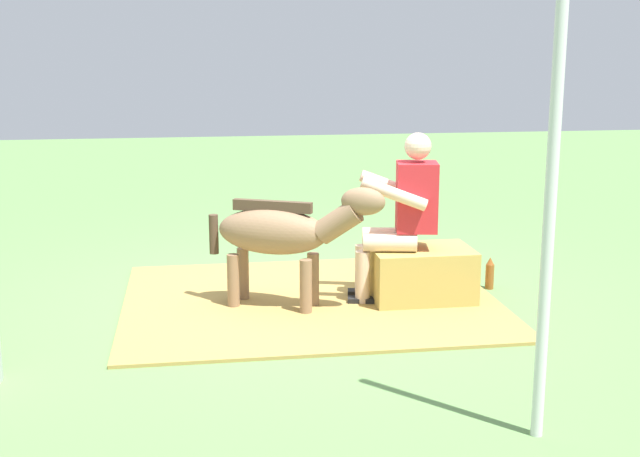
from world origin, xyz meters
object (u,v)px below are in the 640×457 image
(person_seated, at_px, (402,212))
(soda_bottle, at_px, (490,274))
(tent_pole_left, at_px, (550,207))
(pony_standing, at_px, (284,233))
(hay_bale, at_px, (421,275))

(person_seated, relative_size, soda_bottle, 4.95)
(person_seated, height_order, soda_bottle, person_seated)
(tent_pole_left, bearing_deg, person_seated, -86.64)
(soda_bottle, distance_m, tent_pole_left, 2.81)
(pony_standing, distance_m, soda_bottle, 1.78)
(pony_standing, height_order, soda_bottle, pony_standing)
(pony_standing, xyz_separation_m, soda_bottle, (-1.70, -0.28, -0.46))
(person_seated, bearing_deg, tent_pole_left, 93.36)
(pony_standing, distance_m, tent_pole_left, 2.54)
(hay_bale, xyz_separation_m, person_seated, (0.16, -0.02, 0.50))
(person_seated, relative_size, pony_standing, 1.03)
(person_seated, relative_size, tent_pole_left, 0.55)
(soda_bottle, bearing_deg, tent_pole_left, 75.19)
(person_seated, height_order, tent_pole_left, tent_pole_left)
(hay_bale, height_order, person_seated, person_seated)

